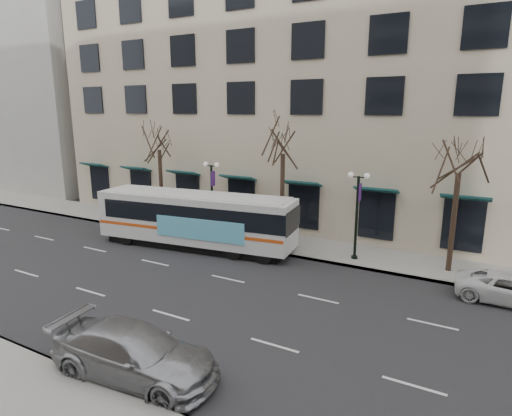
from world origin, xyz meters
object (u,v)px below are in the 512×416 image
Objects in this scene: lamp_post_left at (212,195)px; silver_car at (134,353)px; tree_far_mid at (283,138)px; lamp_post_right at (357,212)px; tree_far_right at (461,154)px; city_bus at (196,218)px; tree_far_left at (159,137)px.

silver_car is (6.77, -14.40, -2.09)m from lamp_post_left.
lamp_post_left is at bearing 19.88° from silver_car.
tree_far_mid is 1.64× the size of lamp_post_right.
tree_far_right is 0.61× the size of city_bus.
tree_far_right is (20.00, 0.00, -0.28)m from tree_far_left.
city_bus is at bearing -80.25° from lamp_post_left.
city_bus is 13.63m from silver_car.
tree_far_mid is 1.46× the size of silver_car.
tree_far_right is at bearing -34.03° from silver_car.
tree_far_mid reaches higher than lamp_post_left.
tree_far_left is 1.60× the size of lamp_post_right.
tree_far_mid is 6.40m from lamp_post_left.
lamp_post_left is 2.64m from city_bus.
tree_far_left reaches higher than tree_far_right.
city_bus is at bearing 22.61° from silver_car.
tree_far_mid is at bearing 173.17° from lamp_post_right.
silver_car is (-3.23, -14.40, -2.09)m from lamp_post_right.
lamp_post_left is at bearing -177.71° from tree_far_right.
lamp_post_left is (-14.99, -0.60, -3.48)m from tree_far_right.
lamp_post_left is at bearing 92.54° from city_bus.
lamp_post_right is 0.89× the size of silver_car.
tree_far_left is 19.95m from silver_car.
lamp_post_left reaches higher than silver_car.
city_bus is 2.25× the size of silver_car.
tree_far_mid is at bearing 6.85° from lamp_post_left.
tree_far_mid is at bearing 25.95° from city_bus.
tree_far_mid is 10.01m from tree_far_right.
tree_far_right is 6.11m from lamp_post_right.
tree_far_left is at bearing 177.71° from lamp_post_right.
tree_far_mid is 6.41m from lamp_post_right.
lamp_post_right is at bearing 0.00° from lamp_post_left.
tree_far_right reaches higher than silver_car.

